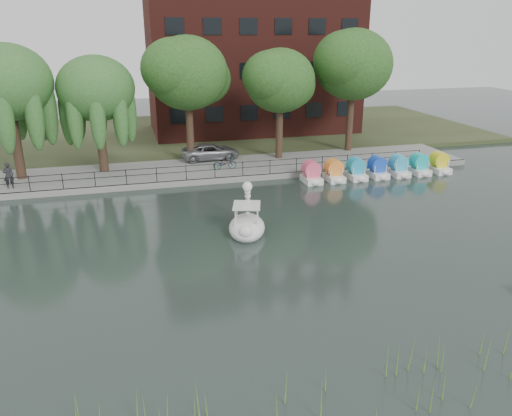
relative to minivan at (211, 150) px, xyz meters
name	(u,v)px	position (x,y,z in m)	size (l,w,h in m)	color
ground_plane	(268,264)	(-0.61, -18.33, -1.12)	(120.00, 120.00, 0.00)	#323D3A
promenade	(208,170)	(-0.61, -2.33, -0.92)	(40.00, 6.00, 0.40)	gray
kerb	(216,181)	(-0.61, -5.28, -0.92)	(40.00, 0.25, 0.40)	gray
land_strip	(185,134)	(-0.61, 11.67, -0.94)	(60.00, 22.00, 0.36)	#47512D
railing	(215,167)	(-0.61, -5.08, 0.03)	(32.00, 0.05, 1.00)	black
apartment_building	(252,37)	(6.39, 11.64, 8.24)	(20.00, 10.07, 18.00)	#4C1E16
willow_left	(6,83)	(-13.61, -1.83, 5.75)	(5.88, 5.88, 9.01)	#473323
willow_mid	(96,89)	(-8.11, -1.33, 5.13)	(5.32, 5.32, 8.15)	#473323
broadleaf_center	(187,74)	(-1.61, -0.33, 5.94)	(6.00, 6.00, 9.25)	#473323
broadleaf_right	(280,81)	(5.39, -0.83, 5.27)	(5.40, 5.40, 8.32)	#473323
broadleaf_far	(353,65)	(11.89, 0.17, 6.28)	(6.30, 6.30, 9.71)	#473323
minivan	(211,150)	(0.00, 0.00, 0.00)	(5.18, 2.38, 1.44)	gray
bicycle	(225,163)	(0.49, -3.14, -0.22)	(1.72, 0.60, 1.00)	gray
pedestrian	(8,174)	(-13.95, -4.12, 0.27)	(0.71, 0.48, 1.98)	black
swan_boat	(247,223)	(-0.65, -14.49, -0.56)	(2.66, 3.42, 2.55)	white
pedal_boat_row	(377,169)	(11.03, -6.72, -0.51)	(11.35, 1.70, 1.40)	white
reed_bank	(424,378)	(1.39, -27.83, -0.52)	(24.00, 2.40, 1.20)	#669938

